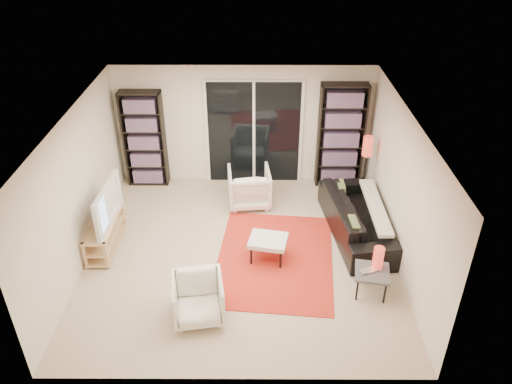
# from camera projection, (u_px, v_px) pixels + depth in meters

# --- Properties ---
(floor) EXTENTS (5.00, 5.00, 0.00)m
(floor) POSITION_uv_depth(u_px,v_px,m) (241.00, 253.00, 8.28)
(floor) COLOR tan
(floor) RESTS_ON ground
(wall_back) EXTENTS (5.00, 0.02, 2.40)m
(wall_back) POSITION_uv_depth(u_px,v_px,m) (244.00, 125.00, 9.80)
(wall_back) COLOR silver
(wall_back) RESTS_ON ground
(wall_front) EXTENTS (5.00, 0.02, 2.40)m
(wall_front) POSITION_uv_depth(u_px,v_px,m) (232.00, 308.00, 5.52)
(wall_front) COLOR silver
(wall_front) RESTS_ON ground
(wall_left) EXTENTS (0.02, 5.00, 2.40)m
(wall_left) POSITION_uv_depth(u_px,v_px,m) (77.00, 191.00, 7.67)
(wall_left) COLOR silver
(wall_left) RESTS_ON ground
(wall_right) EXTENTS (0.02, 5.00, 2.40)m
(wall_right) POSITION_uv_depth(u_px,v_px,m) (402.00, 191.00, 7.65)
(wall_right) COLOR silver
(wall_right) RESTS_ON ground
(ceiling) EXTENTS (5.00, 5.00, 0.02)m
(ceiling) POSITION_uv_depth(u_px,v_px,m) (238.00, 118.00, 7.04)
(ceiling) COLOR white
(ceiling) RESTS_ON wall_back
(sliding_door) EXTENTS (1.92, 0.08, 2.16)m
(sliding_door) POSITION_uv_depth(u_px,v_px,m) (254.00, 133.00, 9.84)
(sliding_door) COLOR white
(sliding_door) RESTS_ON ground
(bookshelf_left) EXTENTS (0.80, 0.30, 1.95)m
(bookshelf_left) POSITION_uv_depth(u_px,v_px,m) (144.00, 139.00, 9.78)
(bookshelf_left) COLOR black
(bookshelf_left) RESTS_ON ground
(bookshelf_right) EXTENTS (0.90, 0.30, 2.10)m
(bookshelf_right) POSITION_uv_depth(u_px,v_px,m) (341.00, 136.00, 9.72)
(bookshelf_right) COLOR black
(bookshelf_right) RESTS_ON ground
(tv_stand) EXTENTS (0.39, 1.23, 0.50)m
(tv_stand) POSITION_uv_depth(u_px,v_px,m) (105.00, 234.00, 8.29)
(tv_stand) COLOR tan
(tv_stand) RESTS_ON floor
(tv) EXTENTS (0.22, 1.18, 0.68)m
(tv) POSITION_uv_depth(u_px,v_px,m) (101.00, 205.00, 8.00)
(tv) COLOR black
(tv) RESTS_ON tv_stand
(rug) EXTENTS (2.09, 2.68, 0.01)m
(rug) POSITION_uv_depth(u_px,v_px,m) (275.00, 258.00, 8.15)
(rug) COLOR red
(rug) RESTS_ON floor
(sofa) EXTENTS (1.16, 2.35, 0.66)m
(sofa) POSITION_uv_depth(u_px,v_px,m) (358.00, 217.00, 8.59)
(sofa) COLOR black
(sofa) RESTS_ON floor
(armchair_back) EXTENTS (0.84, 0.86, 0.72)m
(armchair_back) POSITION_uv_depth(u_px,v_px,m) (249.00, 187.00, 9.40)
(armchair_back) COLOR silver
(armchair_back) RESTS_ON floor
(armchair_front) EXTENTS (0.79, 0.81, 0.65)m
(armchair_front) POSITION_uv_depth(u_px,v_px,m) (198.00, 299.00, 6.89)
(armchair_front) COLOR silver
(armchair_front) RESTS_ON floor
(ottoman) EXTENTS (0.68, 0.59, 0.40)m
(ottoman) POSITION_uv_depth(u_px,v_px,m) (268.00, 241.00, 7.97)
(ottoman) COLOR silver
(ottoman) RESTS_ON floor
(side_table) EXTENTS (0.57, 0.57, 0.40)m
(side_table) POSITION_uv_depth(u_px,v_px,m) (372.00, 274.00, 7.29)
(side_table) COLOR #4C4B51
(side_table) RESTS_ON floor
(laptop) EXTENTS (0.35, 0.29, 0.02)m
(laptop) POSITION_uv_depth(u_px,v_px,m) (371.00, 272.00, 7.24)
(laptop) COLOR silver
(laptop) RESTS_ON side_table
(table_lamp) EXTENTS (0.16, 0.16, 0.35)m
(table_lamp) POSITION_uv_depth(u_px,v_px,m) (378.00, 258.00, 7.26)
(table_lamp) COLOR #E63E2C
(table_lamp) RESTS_ON side_table
(floor_lamp) EXTENTS (0.21, 0.21, 1.37)m
(floor_lamp) POSITION_uv_depth(u_px,v_px,m) (367.00, 153.00, 9.11)
(floor_lamp) COLOR black
(floor_lamp) RESTS_ON floor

